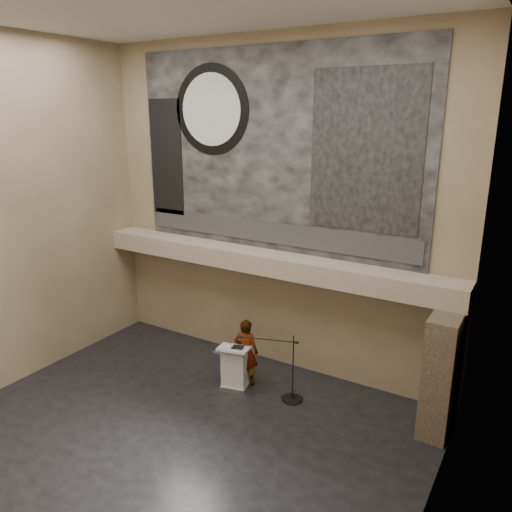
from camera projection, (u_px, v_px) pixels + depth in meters
The scene contains 19 objects.
floor at pixel (179, 435), 10.68m from camera, with size 10.00×10.00×0.00m, color black.
wall_back at pixel (272, 209), 12.77m from camera, with size 10.00×0.02×8.50m, color #77654B.
wall_left at pixel (9, 216), 11.97m from camera, with size 0.02×8.00×8.50m, color #77654B.
wall_right at pixel (442, 291), 7.00m from camera, with size 0.02×8.00×8.50m, color #77654B.
soffit at pixel (264, 262), 12.81m from camera, with size 10.00×0.80×0.50m, color gray.
sprinkler_left at pixel (213, 263), 13.64m from camera, with size 0.04×0.04×0.06m, color #B2893D.
sprinkler_right at pixel (332, 285), 11.90m from camera, with size 0.04×0.04×0.06m, color #B2893D.
banner at pixel (272, 152), 12.34m from camera, with size 8.00×0.05×5.00m, color black.
banner_text_strip at pixel (271, 233), 12.88m from camera, with size 7.76×0.02×0.55m, color #2C2C2C.
banner_clock_rim at pixel (211, 110), 12.92m from camera, with size 2.30×2.30×0.02m, color black.
banner_clock_face at pixel (211, 110), 12.91m from camera, with size 1.84×1.84×0.02m, color silver.
banner_building_print at pixel (365, 152), 11.09m from camera, with size 2.60×0.02×3.60m, color black.
banner_brick_print at pixel (167, 158), 14.08m from camera, with size 1.10×0.02×3.20m, color black.
stone_pier at pixel (442, 372), 10.57m from camera, with size 0.60×1.40×2.70m, color #413328.
lectern at pixel (235, 367), 12.38m from camera, with size 0.86×0.69×1.14m.
binder at pixel (238, 348), 12.17m from camera, with size 0.28×0.22×0.04m, color black.
papers at pixel (230, 347), 12.21m from camera, with size 0.20×0.28×0.01m, color white.
speaker_person at pixel (246, 352), 12.47m from camera, with size 0.64×0.42×1.75m, color silver.
mic_stand at pixel (290, 390), 11.93m from camera, with size 1.54×0.70×1.68m.
Camera 1 is at (6.17, -6.99, 6.68)m, focal length 35.00 mm.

